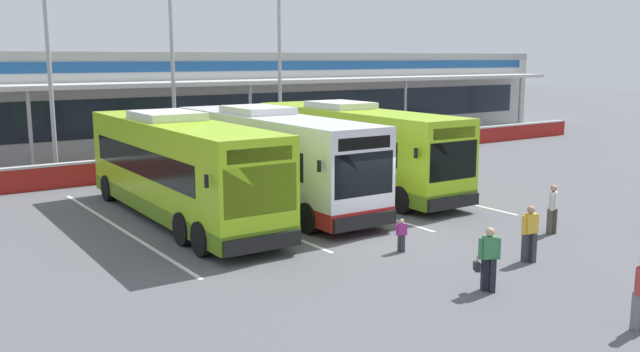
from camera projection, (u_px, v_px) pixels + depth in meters
ground_plane at (376, 238)px, 21.37m from camera, size 200.00×200.00×0.00m
terminal_building at (106, 100)px, 42.56m from camera, size 70.00×13.00×6.00m
red_barrier_wall at (188, 163)px, 32.97m from camera, size 60.00×0.40×1.10m
coach_bus_leftmost at (179, 170)px, 23.60m from camera, size 3.08×12.20×3.78m
coach_bus_left_centre at (270, 159)px, 26.12m from camera, size 3.08×12.20×3.78m
coach_bus_centre at (353, 149)px, 28.91m from camera, size 3.08×12.20×3.78m
bay_stripe_far_west at (119, 228)px, 22.66m from camera, size 0.14×13.00×0.01m
bay_stripe_west at (230, 212)px, 25.03m from camera, size 0.14×13.00×0.01m
bay_stripe_mid_west at (322, 198)px, 27.40m from camera, size 0.14×13.00×0.01m
bay_stripe_centre at (399, 187)px, 29.77m from camera, size 0.14×13.00×0.01m
pedestrian_with_handbag at (488, 258)px, 16.41m from camera, size 0.61×0.53×1.62m
pedestrian_child at (401, 234)px, 19.82m from camera, size 0.32×0.25×1.00m
pedestrian_near_bin at (530, 232)px, 18.78m from camera, size 0.54×0.35×1.62m
pedestrian_approaching_bus at (553, 208)px, 21.81m from camera, size 0.51×0.36×1.62m
lamp_post_west at (48, 44)px, 29.90m from camera, size 3.24×0.28×11.00m
lamp_post_centre at (172, 45)px, 33.27m from camera, size 3.24×0.28×11.00m
lamp_post_east at (279, 47)px, 37.28m from camera, size 3.24×0.28×11.00m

